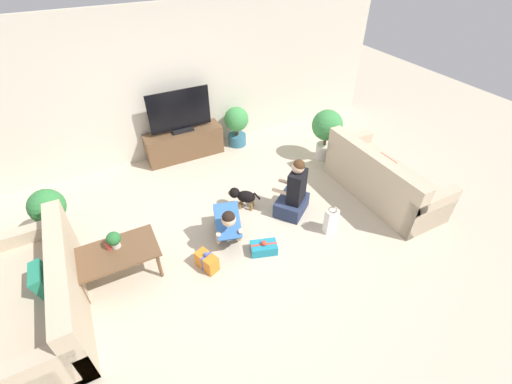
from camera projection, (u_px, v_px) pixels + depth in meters
The scene contains 18 objects.
ground_plane at pixel (239, 235), 4.93m from camera, with size 16.00×16.00×0.00m, color beige.
wall_back at pixel (172, 85), 5.93m from camera, with size 8.40×0.06×2.60m.
sofa_left at pixel (45, 298), 3.75m from camera, with size 0.85×1.96×0.86m.
sofa_right at pixel (382, 180), 5.45m from camera, with size 0.85×1.96×0.86m.
coffee_table at pixel (115, 255), 4.12m from camera, with size 1.00×0.58×0.44m.
tv_console at pixel (185, 144), 6.39m from camera, with size 1.41×0.40×0.54m.
tv at pixel (180, 113), 6.00m from camera, with size 1.10×0.20×0.77m.
potted_plant_back_right at pixel (237, 123), 6.61m from camera, with size 0.47×0.47×0.79m.
potted_plant_corner_right at pixel (327, 129), 6.12m from camera, with size 0.55×0.55×0.96m.
potted_plant_corner_left at pixel (49, 210), 4.60m from camera, with size 0.47×0.47×0.79m.
person_kneeling at pixel (227, 222), 4.65m from camera, with size 0.51×0.81×0.76m.
person_sitting at pixel (294, 194), 5.11m from camera, with size 0.66×0.63×0.96m.
dog at pixel (242, 196), 5.27m from camera, with size 0.42×0.35×0.34m.
gift_box_a at pixel (207, 261), 4.40m from camera, with size 0.26×0.34×0.28m.
gift_box_b at pixel (264, 248), 4.64m from camera, with size 0.40×0.31×0.20m.
gift_bag_a at pixel (331, 221), 4.87m from camera, with size 0.19×0.13×0.41m.
mug at pixel (109, 245), 4.11m from camera, with size 0.12×0.08×0.09m.
tabletop_plant at pixel (114, 239), 4.09m from camera, with size 0.17×0.17×0.22m.
Camera 1 is at (-1.37, -3.18, 3.57)m, focal length 24.00 mm.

